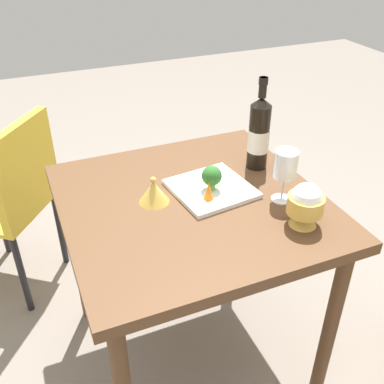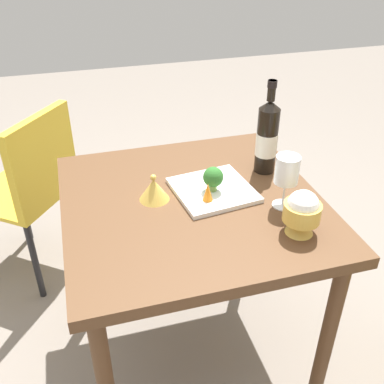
{
  "view_description": "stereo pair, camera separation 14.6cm",
  "coord_description": "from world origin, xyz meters",
  "px_view_note": "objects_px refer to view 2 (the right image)",
  "views": [
    {
      "loc": [
        -1.13,
        0.47,
        1.57
      ],
      "look_at": [
        0.0,
        0.0,
        0.78
      ],
      "focal_mm": 41.83,
      "sensor_mm": 36.0,
      "label": 1
    },
    {
      "loc": [
        -1.18,
        0.34,
        1.57
      ],
      "look_at": [
        0.0,
        0.0,
        0.78
      ],
      "focal_mm": 41.83,
      "sensor_mm": 36.0,
      "label": 2
    }
  ],
  "objects_px": {
    "wine_glass": "(287,171)",
    "wine_bottle": "(267,137)",
    "chair_by_wall": "(34,181)",
    "rice_bowl_lid": "(154,189)",
    "carrot_garnish_left": "(208,192)",
    "rice_bowl": "(302,212)",
    "broccoli_floret": "(213,178)",
    "serving_plate": "(213,190)"
  },
  "relations": [
    {
      "from": "wine_bottle",
      "to": "broccoli_floret",
      "type": "bearing_deg",
      "value": 114.2
    },
    {
      "from": "wine_bottle",
      "to": "rice_bowl",
      "type": "distance_m",
      "value": 0.38
    },
    {
      "from": "wine_glass",
      "to": "serving_plate",
      "type": "distance_m",
      "value": 0.27
    },
    {
      "from": "wine_glass",
      "to": "broccoli_floret",
      "type": "bearing_deg",
      "value": 57.38
    },
    {
      "from": "wine_glass",
      "to": "carrot_garnish_left",
      "type": "height_order",
      "value": "wine_glass"
    },
    {
      "from": "wine_glass",
      "to": "rice_bowl_lid",
      "type": "bearing_deg",
      "value": 68.9
    },
    {
      "from": "broccoli_floret",
      "to": "rice_bowl",
      "type": "bearing_deg",
      "value": -145.75
    },
    {
      "from": "carrot_garnish_left",
      "to": "broccoli_floret",
      "type": "bearing_deg",
      "value": -33.61
    },
    {
      "from": "chair_by_wall",
      "to": "wine_glass",
      "type": "height_order",
      "value": "wine_glass"
    },
    {
      "from": "broccoli_floret",
      "to": "wine_bottle",
      "type": "bearing_deg",
      "value": -65.8
    },
    {
      "from": "chair_by_wall",
      "to": "carrot_garnish_left",
      "type": "xyz_separation_m",
      "value": [
        -0.71,
        -0.59,
        0.27
      ]
    },
    {
      "from": "rice_bowl_lid",
      "to": "rice_bowl",
      "type": "bearing_deg",
      "value": -127.83
    },
    {
      "from": "carrot_garnish_left",
      "to": "rice_bowl_lid",
      "type": "bearing_deg",
      "value": 64.38
    },
    {
      "from": "wine_bottle",
      "to": "broccoli_floret",
      "type": "xyz_separation_m",
      "value": [
        -0.1,
        0.23,
        -0.07
      ]
    },
    {
      "from": "rice_bowl_lid",
      "to": "chair_by_wall",
      "type": "bearing_deg",
      "value": 34.5
    },
    {
      "from": "rice_bowl_lid",
      "to": "carrot_garnish_left",
      "type": "distance_m",
      "value": 0.18
    },
    {
      "from": "chair_by_wall",
      "to": "broccoli_floret",
      "type": "height_order",
      "value": "broccoli_floret"
    },
    {
      "from": "serving_plate",
      "to": "chair_by_wall",
      "type": "bearing_deg",
      "value": 44.6
    },
    {
      "from": "chair_by_wall",
      "to": "serving_plate",
      "type": "bearing_deg",
      "value": -98.42
    },
    {
      "from": "rice_bowl_lid",
      "to": "serving_plate",
      "type": "distance_m",
      "value": 0.2
    },
    {
      "from": "wine_glass",
      "to": "rice_bowl_lid",
      "type": "relative_size",
      "value": 1.79
    },
    {
      "from": "chair_by_wall",
      "to": "serving_plate",
      "type": "height_order",
      "value": "chair_by_wall"
    },
    {
      "from": "broccoli_floret",
      "to": "serving_plate",
      "type": "bearing_deg",
      "value": -23.0
    },
    {
      "from": "carrot_garnish_left",
      "to": "rice_bowl",
      "type": "bearing_deg",
      "value": -134.9
    },
    {
      "from": "wine_glass",
      "to": "broccoli_floret",
      "type": "xyz_separation_m",
      "value": [
        0.13,
        0.2,
        -0.06
      ]
    },
    {
      "from": "chair_by_wall",
      "to": "carrot_garnish_left",
      "type": "bearing_deg",
      "value": -103.03
    },
    {
      "from": "wine_bottle",
      "to": "broccoli_floret",
      "type": "relative_size",
      "value": 3.94
    },
    {
      "from": "chair_by_wall",
      "to": "rice_bowl_lid",
      "type": "distance_m",
      "value": 0.81
    },
    {
      "from": "wine_glass",
      "to": "broccoli_floret",
      "type": "height_order",
      "value": "wine_glass"
    },
    {
      "from": "wine_bottle",
      "to": "rice_bowl_lid",
      "type": "xyz_separation_m",
      "value": [
        -0.08,
        0.43,
        -0.1
      ]
    },
    {
      "from": "chair_by_wall",
      "to": "rice_bowl_lid",
      "type": "relative_size",
      "value": 8.5
    },
    {
      "from": "serving_plate",
      "to": "broccoli_floret",
      "type": "xyz_separation_m",
      "value": [
        -0.01,
        0.01,
        0.06
      ]
    },
    {
      "from": "wine_glass",
      "to": "carrot_garnish_left",
      "type": "xyz_separation_m",
      "value": [
        0.07,
        0.23,
        -0.08
      ]
    },
    {
      "from": "serving_plate",
      "to": "carrot_garnish_left",
      "type": "bearing_deg",
      "value": 148.39
    },
    {
      "from": "wine_glass",
      "to": "rice_bowl_lid",
      "type": "distance_m",
      "value": 0.43
    },
    {
      "from": "chair_by_wall",
      "to": "serving_plate",
      "type": "distance_m",
      "value": 0.93
    },
    {
      "from": "wine_bottle",
      "to": "wine_glass",
      "type": "relative_size",
      "value": 1.89
    },
    {
      "from": "wine_glass",
      "to": "wine_bottle",
      "type": "bearing_deg",
      "value": -8.71
    },
    {
      "from": "rice_bowl_lid",
      "to": "carrot_garnish_left",
      "type": "height_order",
      "value": "rice_bowl_lid"
    },
    {
      "from": "wine_bottle",
      "to": "serving_plate",
      "type": "xyz_separation_m",
      "value": [
        -0.09,
        0.23,
        -0.13
      ]
    },
    {
      "from": "serving_plate",
      "to": "rice_bowl_lid",
      "type": "bearing_deg",
      "value": 86.64
    },
    {
      "from": "wine_glass",
      "to": "rice_bowl",
      "type": "bearing_deg",
      "value": 174.13
    }
  ]
}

